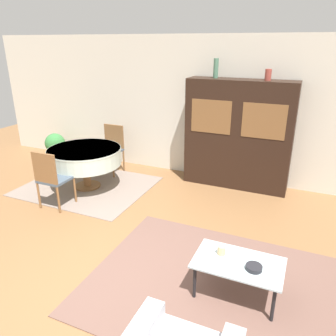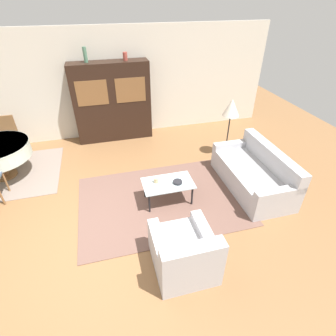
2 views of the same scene
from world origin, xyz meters
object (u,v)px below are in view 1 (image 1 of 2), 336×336
Objects in this scene: dining_chair_near at (51,176)px; cup at (221,250)px; vase_short at (268,75)px; dining_chair_far at (112,146)px; bowl at (254,268)px; coffee_table at (238,266)px; display_cabinet at (238,135)px; potted_plant at (55,146)px; dining_table at (85,156)px; vase_tall at (216,68)px.

dining_chair_near reaches higher than cup.
vase_short reaches higher than dining_chair_near.
bowl is (3.35, -2.62, -0.11)m from dining_chair_far.
coffee_table is 3.04m from display_cabinet.
dining_chair_far reaches higher than bowl.
potted_plant reaches higher than bowl.
bowl is (0.17, -0.06, 0.07)m from coffee_table.
dining_chair_near reaches higher than coffee_table.
cup is at bearing 161.73° from bowl.
dining_table is at bearing 152.63° from bowl.
display_cabinet reaches higher than cup.
bowl is 0.50× the size of vase_tall.
dining_table reaches higher than bowl.
coffee_table is 4.09m from dining_chair_far.
cup is at bearing -28.41° from dining_table.
bowl is at bearing -18.27° from cup.
coffee_table is 0.95× the size of dining_chair_near.
display_cabinet is 1.49× the size of dining_table.
vase_tall is (2.03, 2.10, 1.57)m from dining_chair_near.
cup is at bearing -71.39° from vase_tall.
cup reaches higher than bowl.
dining_table is 3.96× the size of vase_tall.
dining_chair_far is at bearing 90.00° from dining_chair_near.
dining_chair_far is 5.80× the size of bowl.
dining_table is at bearing -157.34° from vase_short.
dining_chair_far is at bearing -170.55° from vase_tall.
dining_chair_near is 10.04× the size of cup.
vase_short is at bearing 3.80° from potted_plant.
dining_table is 7.25× the size of vase_short.
dining_chair_near reaches higher than dining_table.
display_cabinet is 3.06× the size of potted_plant.
vase_short is at bearing 0.00° from vase_tall.
potted_plant is (-1.54, 0.04, -0.20)m from dining_chair_far.
vase_short is 0.28× the size of potted_plant.
potted_plant is (-1.54, 0.92, -0.25)m from dining_table.
dining_chair_far is at bearing 90.00° from dining_table.
bowl is at bearing -73.99° from display_cabinet.
display_cabinet reaches higher than dining_chair_far.
potted_plant is at bearing 151.46° from bowl.
dining_chair_near is at bearing 90.00° from dining_chair_far.
coffee_table is at bearing 141.20° from dining_chair_far.
dining_chair_far reaches higher than dining_table.
bowl is 0.26× the size of potted_plant.
dining_chair_near is 1.00× the size of dining_chair_far.
display_cabinet is at bearing -179.87° from vase_short.
dining_chair_near is 2.38m from potted_plant.
cup reaches higher than coffee_table.
display_cabinet is at bearing 25.95° from dining_table.
vase_short is at bearing -173.41° from dining_chair_far.
bowl is 0.92× the size of vase_short.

